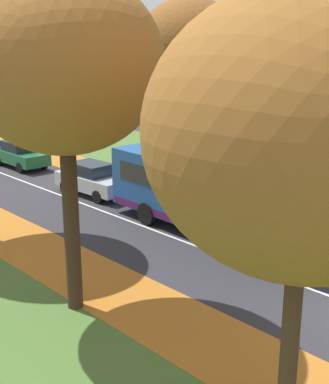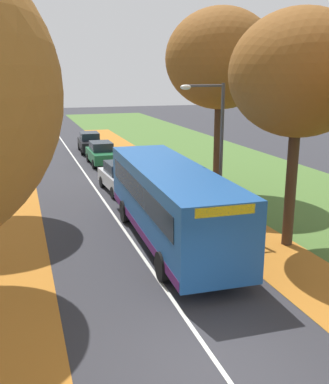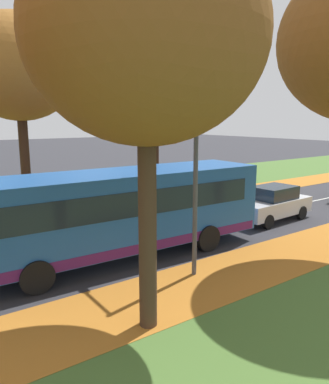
# 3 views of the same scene
# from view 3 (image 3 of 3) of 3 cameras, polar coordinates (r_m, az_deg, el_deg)

# --- Properties ---
(grass_verge_left) EXTENTS (12.00, 90.00, 0.01)m
(grass_verge_left) POSITION_cam_3_polar(r_m,az_deg,el_deg) (28.65, 4.85, 1.56)
(grass_verge_left) COLOR #476B2D
(grass_verge_left) RESTS_ON ground
(leaf_litter_left) EXTENTS (2.80, 60.00, 0.00)m
(leaf_litter_left) POSITION_cam_3_polar(r_m,az_deg,el_deg) (21.45, 0.58, -1.61)
(leaf_litter_left) COLOR #B26B23
(leaf_litter_left) RESTS_ON grass_verge_left
(leaf_litter_right) EXTENTS (2.80, 60.00, 0.00)m
(leaf_litter_right) POSITION_cam_3_polar(r_m,az_deg,el_deg) (15.29, 21.56, -7.65)
(leaf_litter_right) COLOR #B26B23
(leaf_litter_right) RESTS_ON grass_verge_right
(road_centre_line) EXTENTS (0.12, 80.00, 0.01)m
(road_centre_line) POSITION_cam_3_polar(r_m,az_deg,el_deg) (22.58, 20.14, -1.67)
(road_centre_line) COLOR silver
(road_centre_line) RESTS_ON ground
(tree_left_near) EXTENTS (5.33, 5.33, 9.42)m
(tree_left_near) POSITION_cam_3_polar(r_m,az_deg,el_deg) (19.14, -21.37, 17.15)
(tree_left_near) COLOR #382619
(tree_left_near) RESTS_ON ground
(tree_left_mid) EXTENTS (5.86, 5.86, 10.07)m
(tree_left_mid) POSITION_cam_3_polar(r_m,az_deg,el_deg) (21.74, -1.56, 18.17)
(tree_left_mid) COLOR black
(tree_left_mid) RESTS_ON ground
(tree_right_near) EXTENTS (4.94, 4.94, 8.59)m
(tree_right_near) POSITION_cam_3_polar(r_m,az_deg,el_deg) (8.13, -2.87, 22.56)
(tree_right_near) COLOR #422D1E
(tree_right_near) RESTS_ON ground
(streetlamp_right) EXTENTS (1.89, 0.28, 6.00)m
(streetlamp_right) POSITION_cam_3_polar(r_m,az_deg,el_deg) (11.18, 3.71, 6.04)
(streetlamp_right) COLOR #47474C
(streetlamp_right) RESTS_ON ground
(bus) EXTENTS (2.88, 10.47, 2.98)m
(bus) POSITION_cam_3_polar(r_m,az_deg,el_deg) (12.79, -6.72, -2.63)
(bus) COLOR #1E5199
(bus) RESTS_ON ground
(car_silver_lead) EXTENTS (1.94, 4.28, 1.62)m
(car_silver_lead) POSITION_cam_3_polar(r_m,az_deg,el_deg) (18.32, 16.06, -1.67)
(car_silver_lead) COLOR #B7BABF
(car_silver_lead) RESTS_ON ground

